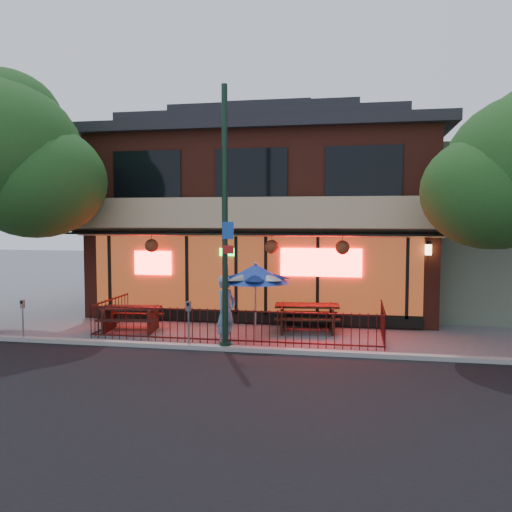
{
  "coord_description": "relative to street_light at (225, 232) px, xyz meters",
  "views": [
    {
      "loc": [
        3.44,
        -14.31,
        3.52
      ],
      "look_at": [
        0.39,
        2.0,
        2.36
      ],
      "focal_mm": 38.0,
      "sensor_mm": 36.0,
      "label": 1
    }
  ],
  "objects": [
    {
      "name": "patio_fence",
      "position": [
        -0.0,
        0.91,
        -2.52
      ],
      "size": [
        8.44,
        2.62,
        1.0
      ],
      "color": "#3E0E0D",
      "rests_on": "ground"
    },
    {
      "name": "picnic_table_right",
      "position": [
        1.93,
        2.77,
        -2.6
      ],
      "size": [
        2.11,
        1.71,
        0.84
      ],
      "color": "black",
      "rests_on": "ground"
    },
    {
      "name": "parking_meter_near",
      "position": [
        -1.0,
        -0.08,
        -2.28
      ],
      "size": [
        0.14,
        0.13,
        1.29
      ],
      "color": "gray",
      "rests_on": "ground"
    },
    {
      "name": "neighbor_building",
      "position": [
        9.0,
        8.1,
        -0.15
      ],
      "size": [
        6.0,
        7.0,
        6.0
      ],
      "primitive_type": "cube",
      "color": "slate",
      "rests_on": "ground"
    },
    {
      "name": "parking_meter_far",
      "position": [
        -5.95,
        -0.08,
        -2.34
      ],
      "size": [
        0.11,
        0.09,
        1.2
      ],
      "color": "gray",
      "rests_on": "ground"
    },
    {
      "name": "picnic_table_left",
      "position": [
        -3.47,
        1.77,
        -2.64
      ],
      "size": [
        1.96,
        1.6,
        0.77
      ],
      "color": "#391C14",
      "rests_on": "ground"
    },
    {
      "name": "patio_umbrella",
      "position": [
        0.6,
        1.19,
        -1.2
      ],
      "size": [
        1.99,
        1.99,
        2.28
      ],
      "color": "gray",
      "rests_on": "ground"
    },
    {
      "name": "asphalt_street",
      "position": [
        -0.0,
        -5.6,
        -3.15
      ],
      "size": [
        80.0,
        11.0,
        0.0
      ],
      "primitive_type": "cube",
      "color": "black",
      "rests_on": "ground"
    },
    {
      "name": "street_light",
      "position": [
        0.0,
        0.0,
        0.0
      ],
      "size": [
        0.43,
        0.32,
        7.0
      ],
      "color": "black",
      "rests_on": "ground"
    },
    {
      "name": "pedestrian",
      "position": [
        -0.1,
        0.5,
        -2.18
      ],
      "size": [
        0.7,
        0.83,
        1.93
      ],
      "primitive_type": "imported",
      "rotation": [
        0.0,
        0.0,
        1.18
      ],
      "color": "#5D91BA",
      "rests_on": "ground"
    },
    {
      "name": "curb",
      "position": [
        -0.0,
        -0.1,
        -3.09
      ],
      "size": [
        80.0,
        0.25,
        0.12
      ],
      "primitive_type": "cube",
      "color": "#999993",
      "rests_on": "ground"
    },
    {
      "name": "ground",
      "position": [
        -0.0,
        0.4,
        -3.15
      ],
      "size": [
        80.0,
        80.0,
        0.0
      ],
      "primitive_type": "plane",
      "color": "gray",
      "rests_on": "ground"
    },
    {
      "name": "restaurant_building",
      "position": [
        -0.0,
        7.51,
        0.98
      ],
      "size": [
        12.96,
        9.49,
        8.05
      ],
      "color": "maroon",
      "rests_on": "ground"
    }
  ]
}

